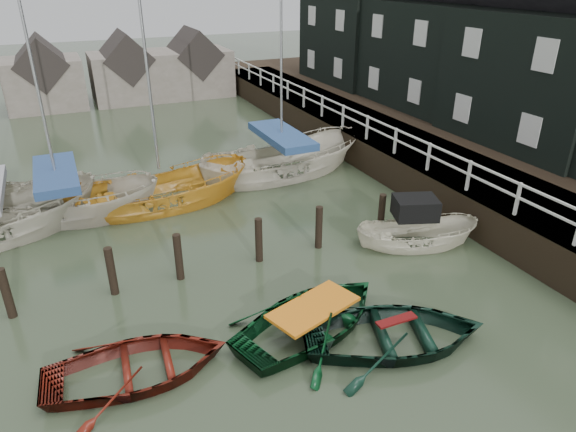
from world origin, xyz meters
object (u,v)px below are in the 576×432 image
motorboat (415,242)px  sailboat_b (64,214)px  rowboat_green (313,329)px  sailboat_d (282,172)px  rowboat_red (140,376)px  sailboat_c (163,204)px  rowboat_dkgreen (394,344)px

motorboat → sailboat_b: size_ratio=0.36×
rowboat_green → motorboat: motorboat is taller
rowboat_green → sailboat_b: 10.68m
rowboat_green → sailboat_d: bearing=-38.0°
rowboat_red → sailboat_c: (2.35, 8.75, 0.01)m
sailboat_b → motorboat: bearing=-103.2°
sailboat_b → rowboat_red: bearing=-152.3°
rowboat_dkgreen → sailboat_d: (2.05, 11.21, 0.06)m
rowboat_green → rowboat_dkgreen: 1.96m
motorboat → sailboat_d: bearing=29.9°
rowboat_red → rowboat_green: size_ratio=0.91×
rowboat_dkgreen → sailboat_c: size_ratio=0.43×
rowboat_red → sailboat_b: size_ratio=0.34×
rowboat_red → rowboat_dkgreen: rowboat_dkgreen is taller
motorboat → sailboat_d: (-1.34, 7.49, -0.05)m
sailboat_b → sailboat_c: (3.41, -0.47, -0.05)m
sailboat_c → sailboat_b: bearing=80.8°
sailboat_b → sailboat_d: (8.73, 0.61, -0.00)m
rowboat_red → rowboat_dkgreen: (5.62, -1.39, 0.00)m
sailboat_c → rowboat_red: bearing=163.6°
rowboat_green → sailboat_c: 9.03m
rowboat_green → sailboat_c: (-1.79, 8.85, 0.01)m
sailboat_b → sailboat_d: bearing=-64.9°
rowboat_dkgreen → sailboat_d: 11.40m
motorboat → sailboat_b: sailboat_b is taller
sailboat_d → rowboat_red: bearing=137.6°
rowboat_red → sailboat_c: sailboat_c is taller
rowboat_green → sailboat_b: size_ratio=0.37×
rowboat_dkgreen → motorboat: size_ratio=1.05×
rowboat_green → rowboat_dkgreen: bearing=-149.4°
rowboat_green → sailboat_c: sailboat_c is taller
rowboat_dkgreen → sailboat_c: sailboat_c is taller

